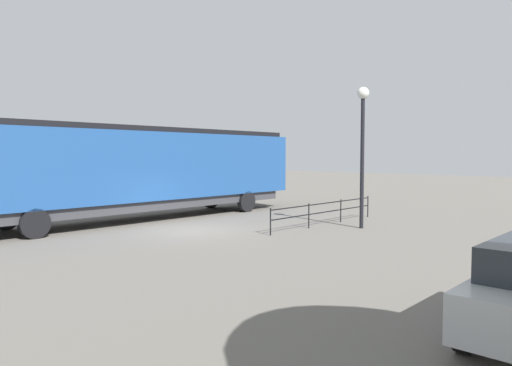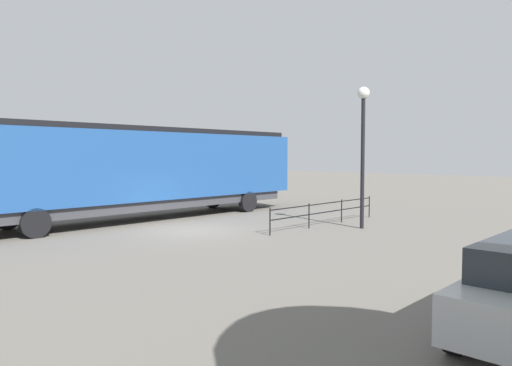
# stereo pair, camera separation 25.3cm
# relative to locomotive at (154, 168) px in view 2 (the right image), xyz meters

# --- Properties ---
(ground_plane) EXTENTS (120.00, 120.00, 0.00)m
(ground_plane) POSITION_rel_locomotive_xyz_m (4.07, -1.14, -2.40)
(ground_plane) COLOR #666059
(locomotive) EXTENTS (3.14, 17.27, 4.29)m
(locomotive) POSITION_rel_locomotive_xyz_m (0.00, 0.00, 0.00)
(locomotive) COLOR navy
(locomotive) RESTS_ON ground_plane
(lamp_post) EXTENTS (0.49, 0.49, 5.78)m
(lamp_post) POSITION_rel_locomotive_xyz_m (8.85, 4.05, 1.61)
(lamp_post) COLOR black
(lamp_post) RESTS_ON ground_plane
(platform_fence) EXTENTS (0.05, 7.29, 1.03)m
(platform_fence) POSITION_rel_locomotive_xyz_m (7.25, 3.78, -1.71)
(platform_fence) COLOR black
(platform_fence) RESTS_ON ground_plane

